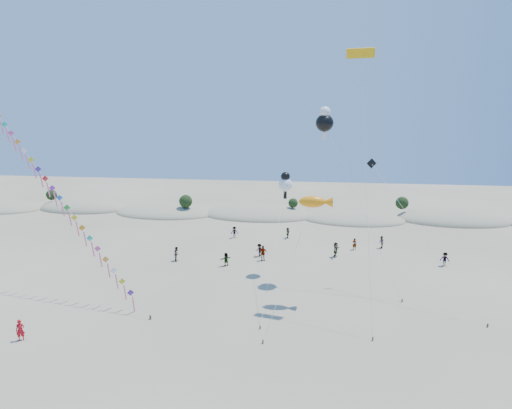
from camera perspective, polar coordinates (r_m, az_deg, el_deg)
The scene contains 10 objects.
ground at distance 31.83m, azimuth -10.43°, elevation -21.66°, with size 160.00×160.00×0.00m, color gray.
dune_ridge at distance 72.65m, azimuth 1.03°, elevation -1.38°, with size 145.30×11.49×5.57m.
kite_train at distance 45.47m, azimuth -25.40°, elevation 1.71°, with size 20.91×9.68×19.38m.
fish_kite at distance 39.26m, azimuth 7.99°, elevation 0.33°, with size 5.46×9.14×10.07m.
cartoon_kite_low at distance 46.20m, azimuth 3.92°, elevation 2.86°, with size 1.96×14.24×11.18m.
cartoon_kite_high at distance 44.55m, azimuth 9.15°, elevation 10.94°, with size 8.67×6.78×18.03m.
parafoil_kite at distance 39.98m, azimuth 13.80°, elevation 18.50°, with size 2.48×8.91×22.93m.
dark_kite at distance 43.14m, azimuth 18.58°, elevation 0.25°, with size 9.51×9.36×12.96m.
flyer_foreground at distance 39.51m, azimuth -28.92°, elevation -14.46°, with size 0.63×0.41×1.73m, color #B30E19.
beachgoers at distance 53.79m, azimuth 5.05°, elevation -5.75°, with size 32.22×13.08×1.86m.
Camera 1 is at (8.52, -24.90, 17.90)m, focal length 30.00 mm.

